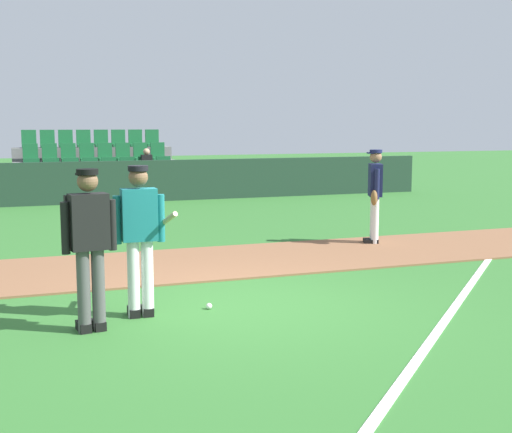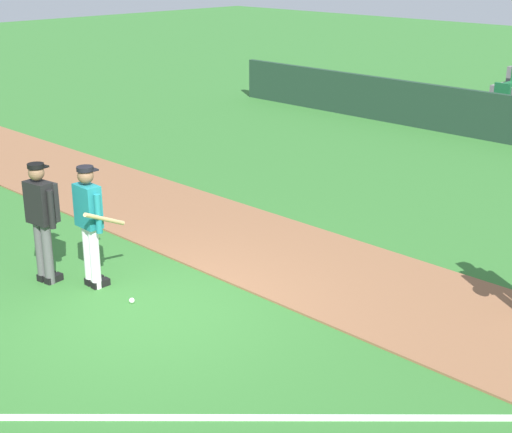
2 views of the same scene
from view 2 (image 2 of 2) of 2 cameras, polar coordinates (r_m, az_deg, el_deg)
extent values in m
plane|color=#33702D|center=(10.30, -7.89, -6.93)|extent=(80.00, 80.00, 0.00)
cube|color=brown|center=(11.90, 2.13, -2.95)|extent=(28.00, 2.61, 0.03)
cube|color=white|center=(8.07, 2.73, -14.76)|extent=(8.60, 8.52, 0.01)
cube|color=#196033|center=(20.85, 17.53, 8.03)|extent=(0.44, 0.40, 0.08)
cube|color=#196033|center=(21.00, 17.88, 8.77)|extent=(0.44, 0.08, 0.50)
cylinder|color=white|center=(11.03, -12.37, -2.83)|extent=(0.14, 0.14, 0.90)
cylinder|color=white|center=(10.90, -11.92, -3.06)|extent=(0.14, 0.14, 0.90)
cube|color=black|center=(11.21, -11.97, -4.64)|extent=(0.12, 0.26, 0.10)
cube|color=black|center=(11.08, -11.52, -4.89)|extent=(0.12, 0.26, 0.10)
cube|color=#197075|center=(10.71, -12.43, 0.77)|extent=(0.40, 0.23, 0.60)
cylinder|color=#197075|center=(10.93, -13.11, 0.82)|extent=(0.09, 0.09, 0.55)
cylinder|color=#197075|center=(10.52, -11.68, 0.20)|extent=(0.09, 0.09, 0.55)
sphere|color=brown|center=(10.58, -12.60, 2.98)|extent=(0.22, 0.22, 0.22)
cylinder|color=black|center=(10.55, -12.64, 3.50)|extent=(0.23, 0.23, 0.06)
cube|color=black|center=(10.61, -12.17, 3.45)|extent=(0.18, 0.12, 0.02)
cylinder|color=tan|center=(10.60, -11.19, -0.18)|extent=(0.28, 0.78, 0.41)
cylinder|color=#4C4C4C|center=(11.32, -15.77, -2.52)|extent=(0.14, 0.14, 0.90)
cylinder|color=#4C4C4C|center=(11.21, -15.26, -2.71)|extent=(0.14, 0.14, 0.90)
cube|color=black|center=(11.51, -15.35, -4.28)|extent=(0.16, 0.27, 0.10)
cube|color=black|center=(11.39, -14.85, -4.49)|extent=(0.16, 0.27, 0.10)
cube|color=black|center=(11.02, -15.86, 1.01)|extent=(0.43, 0.28, 0.60)
cylinder|color=black|center=(11.22, -16.63, 1.00)|extent=(0.09, 0.09, 0.55)
cylinder|color=black|center=(10.84, -15.02, 0.51)|extent=(0.09, 0.09, 0.55)
sphere|color=brown|center=(10.89, -16.06, 3.15)|extent=(0.22, 0.22, 0.22)
cylinder|color=black|center=(10.87, -16.11, 3.66)|extent=(0.23, 0.23, 0.06)
cube|color=black|center=(10.93, -15.69, 3.63)|extent=(0.20, 0.14, 0.02)
cube|color=black|center=(11.09, -15.33, 1.18)|extent=(0.45, 0.14, 0.56)
sphere|color=white|center=(10.52, -9.24, -6.20)|extent=(0.07, 0.07, 0.07)
camera|label=1|loc=(10.53, -56.29, -2.12)|focal=48.19mm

